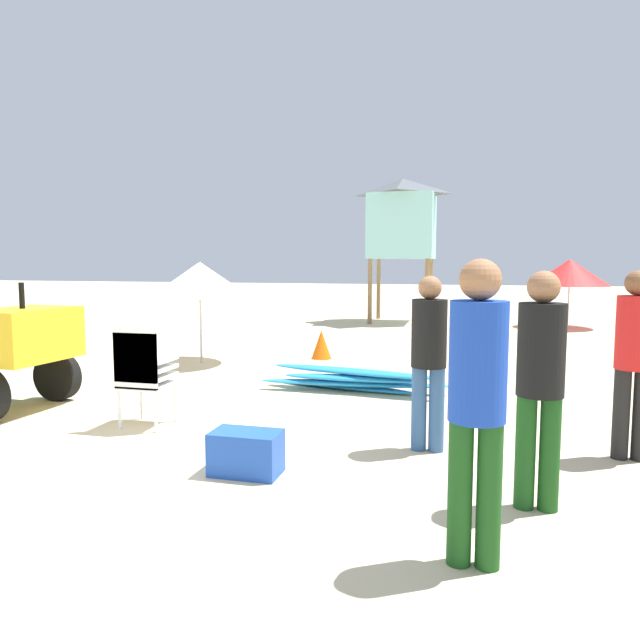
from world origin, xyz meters
TOP-DOWN VIEW (x-y plane):
  - ground at (0.00, 0.00)m, footprint 80.00×80.00m
  - stacked_plastic_chairs at (-0.47, 0.91)m, footprint 0.48×0.48m
  - surfboard_pile at (1.31, 3.13)m, footprint 2.56×0.81m
  - lifeguard_near_left at (4.21, 1.13)m, footprint 0.32×0.32m
  - lifeguard_near_center at (3.30, -0.18)m, footprint 0.32×0.32m
  - lifeguard_near_right at (2.87, -1.09)m, footprint 0.32×0.32m
  - lifeguard_far_right at (2.46, 0.92)m, footprint 0.32×0.32m
  - lifeguard_tower at (0.87, 12.40)m, footprint 1.98×1.98m
  - beach_umbrella_mid at (5.31, 12.07)m, footprint 2.00×2.00m
  - beach_umbrella_far at (-1.64, 4.66)m, footprint 1.68×1.68m
  - traffic_cone_near at (0.24, 5.62)m, footprint 0.36×0.36m
  - cooler_box at (1.07, -0.06)m, footprint 0.57×0.34m

SIDE VIEW (x-z plane):
  - ground at x=0.00m, z-range 0.00..0.00m
  - surfboard_pile at x=1.31m, z-range 0.01..0.33m
  - cooler_box at x=1.07m, z-range 0.00..0.36m
  - traffic_cone_near at x=0.24m, z-range 0.00..0.52m
  - stacked_plastic_chairs at x=-0.47m, z-range 0.10..1.21m
  - lifeguard_far_right at x=2.46m, z-range 0.12..1.73m
  - lifeguard_near_left at x=4.21m, z-range 0.12..1.79m
  - lifeguard_near_center at x=3.30m, z-range 0.13..1.80m
  - lifeguard_near_right at x=2.87m, z-range 0.14..1.89m
  - beach_umbrella_far at x=-1.64m, z-range 0.57..2.31m
  - beach_umbrella_mid at x=5.31m, z-range 0.55..2.35m
  - lifeguard_tower at x=0.87m, z-range 0.92..4.98m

